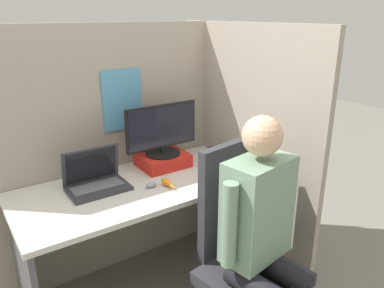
# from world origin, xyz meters

# --- Properties ---
(cubicle_panel_back) EXTENTS (1.95, 0.05, 1.67)m
(cubicle_panel_back) POSITION_xyz_m (0.00, 0.71, 0.84)
(cubicle_panel_back) COLOR gray
(cubicle_panel_back) RESTS_ON ground
(cubicle_panel_right) EXTENTS (0.04, 1.32, 1.67)m
(cubicle_panel_right) POSITION_xyz_m (0.75, 0.27, 0.83)
(cubicle_panel_right) COLOR gray
(cubicle_panel_right) RESTS_ON ground
(desk) EXTENTS (1.45, 0.68, 0.76)m
(desk) POSITION_xyz_m (0.00, 0.34, 0.57)
(desk) COLOR beige
(desk) RESTS_ON ground
(paper_box) EXTENTS (0.31, 0.26, 0.08)m
(paper_box) POSITION_xyz_m (0.26, 0.50, 0.80)
(paper_box) COLOR red
(paper_box) RESTS_ON desk
(monitor) EXTENTS (0.50, 0.23, 0.33)m
(monitor) POSITION_xyz_m (0.26, 0.51, 1.00)
(monitor) COLOR black
(monitor) RESTS_ON paper_box
(laptop) EXTENTS (0.34, 0.22, 0.24)m
(laptop) POSITION_xyz_m (-0.23, 0.43, 0.80)
(laptop) COLOR #2D2D33
(laptop) RESTS_ON desk
(mouse) EXTENTS (0.06, 0.04, 0.03)m
(mouse) POSITION_xyz_m (0.04, 0.26, 0.77)
(mouse) COLOR gray
(mouse) RESTS_ON desk
(stapler) EXTENTS (0.04, 0.13, 0.06)m
(stapler) POSITION_xyz_m (0.65, 0.45, 0.79)
(stapler) COLOR #2D2D33
(stapler) RESTS_ON desk
(carrot_toy) EXTENTS (0.05, 0.14, 0.05)m
(carrot_toy) POSITION_xyz_m (0.12, 0.19, 0.78)
(carrot_toy) COLOR orange
(carrot_toy) RESTS_ON desk
(office_chair) EXTENTS (0.54, 0.58, 1.09)m
(office_chair) POSITION_xyz_m (0.29, -0.27, 0.55)
(office_chair) COLOR #2D2D33
(office_chair) RESTS_ON ground
(person) EXTENTS (0.47, 0.47, 1.29)m
(person) POSITION_xyz_m (0.26, -0.43, 0.75)
(person) COLOR black
(person) RESTS_ON ground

